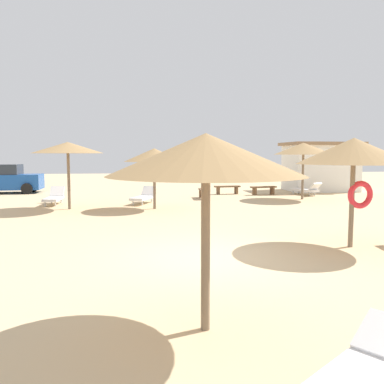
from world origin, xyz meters
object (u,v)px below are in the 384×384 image
at_px(parasol_3, 206,155).
at_px(lounger_4, 54,197).
at_px(lounger_1, 144,197).
at_px(beach_cabana, 320,166).
at_px(parasol_1, 154,155).
at_px(bench_2, 227,188).
at_px(parasol_4, 68,148).
at_px(lounger_3, 364,378).
at_px(parasol_0, 354,152).
at_px(parked_car, 6,179).
at_px(bench_1, 263,189).
at_px(parasol_2, 303,149).
at_px(bench_0, 204,192).
at_px(lounger_2, 306,189).

height_order(parasol_3, lounger_4, parasol_3).
relative_size(lounger_1, beach_cabana, 0.44).
relative_size(parasol_1, bench_2, 1.68).
bearing_deg(beach_cabana, parasol_4, -155.07).
bearing_deg(lounger_3, beach_cabana, 65.48).
bearing_deg(lounger_3, parasol_1, 95.64).
bearing_deg(bench_2, beach_cabana, 12.46).
bearing_deg(lounger_3, parasol_0, 61.45).
bearing_deg(parked_car, lounger_4, -56.31).
bearing_deg(parasol_4, parasol_3, -72.69).
height_order(bench_1, parked_car, parked_car).
relative_size(parasol_1, parasol_4, 0.87).
height_order(parasol_4, parked_car, parasol_4).
distance_m(parasol_1, parked_car, 11.88).
bearing_deg(parasol_4, lounger_1, 26.09).
bearing_deg(beach_cabana, parked_car, 176.96).
distance_m(parasol_1, parasol_4, 3.62).
height_order(parasol_2, parasol_3, parasol_2).
height_order(lounger_1, lounger_3, lounger_1).
relative_size(parasol_1, lounger_4, 1.37).
xyz_separation_m(parasol_4, bench_0, (6.30, 3.24, -2.24)).
distance_m(parasol_0, bench_0, 11.58).
distance_m(parasol_2, lounger_2, 3.19).
distance_m(parasol_4, bench_2, 9.86).
height_order(parasol_0, parasol_2, parasol_2).
bearing_deg(parasol_0, parked_car, 129.96).
xyz_separation_m(parasol_1, lounger_2, (8.77, 4.58, -1.96)).
bearing_deg(parasol_3, beach_cabana, 60.70).
height_order(bench_2, beach_cabana, beach_cabana).
distance_m(parasol_1, lounger_1, 2.79).
bearing_deg(parasol_2, lounger_4, -177.62).
height_order(parasol_0, beach_cabana, beach_cabana).
bearing_deg(parked_car, lounger_2, -11.48).
height_order(lounger_3, bench_1, lounger_3).
bearing_deg(lounger_3, lounger_4, 110.60).
xyz_separation_m(parasol_1, parasol_2, (7.71, 2.61, 0.32)).
xyz_separation_m(parasol_3, bench_2, (4.24, 17.43, -1.95)).
relative_size(parasol_0, lounger_4, 1.48).
xyz_separation_m(parasol_4, parked_car, (-4.98, 7.70, -1.76)).
distance_m(parasol_0, bench_1, 12.92).
relative_size(parasol_0, bench_0, 1.82).
bearing_deg(lounger_2, parasol_0, -108.88).
distance_m(bench_0, bench_1, 3.95).
height_order(parasol_4, lounger_3, parasol_4).
relative_size(parasol_4, beach_cabana, 0.66).
relative_size(lounger_2, lounger_4, 1.05).
distance_m(parasol_0, parasol_2, 10.68).
relative_size(parasol_1, bench_1, 1.67).
relative_size(parasol_3, bench_2, 1.69).
distance_m(parasol_3, bench_0, 15.72).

